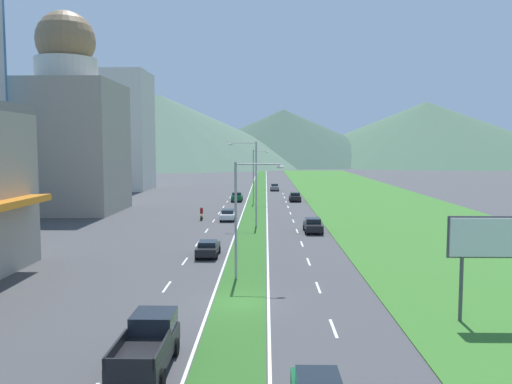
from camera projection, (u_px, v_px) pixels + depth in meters
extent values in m
plane|color=#424244|center=(240.00, 303.00, 31.29)|extent=(600.00, 600.00, 0.00)
cube|color=#2D6023|center=(257.00, 201.00, 91.06)|extent=(3.20, 240.00, 0.06)
cube|color=#387028|center=(375.00, 201.00, 90.67)|extent=(24.00, 240.00, 0.06)
cube|color=silver|center=(138.00, 327.00, 27.15)|extent=(0.16, 2.80, 0.01)
cube|color=silver|center=(167.00, 287.00, 34.99)|extent=(0.16, 2.80, 0.01)
cube|color=silver|center=(185.00, 261.00, 42.83)|extent=(0.16, 2.80, 0.01)
cube|color=silver|center=(197.00, 244.00, 50.67)|extent=(0.16, 2.80, 0.01)
cube|color=silver|center=(207.00, 231.00, 58.51)|extent=(0.16, 2.80, 0.01)
cube|color=silver|center=(214.00, 221.00, 66.35)|extent=(0.16, 2.80, 0.01)
cube|color=silver|center=(219.00, 213.00, 74.19)|extent=(0.16, 2.80, 0.01)
cube|color=silver|center=(224.00, 207.00, 82.04)|extent=(0.16, 2.80, 0.01)
cube|color=silver|center=(227.00, 202.00, 89.88)|extent=(0.16, 2.80, 0.01)
cube|color=silver|center=(230.00, 197.00, 97.72)|extent=(0.16, 2.80, 0.01)
cube|color=silver|center=(233.00, 194.00, 105.56)|extent=(0.16, 2.80, 0.01)
cube|color=silver|center=(333.00, 328.00, 26.96)|extent=(0.16, 2.80, 0.01)
cube|color=silver|center=(318.00, 287.00, 34.80)|extent=(0.16, 2.80, 0.01)
cube|color=silver|center=(309.00, 262.00, 42.64)|extent=(0.16, 2.80, 0.01)
cube|color=silver|center=(302.00, 244.00, 50.48)|extent=(0.16, 2.80, 0.01)
cube|color=silver|center=(297.00, 231.00, 58.32)|extent=(0.16, 2.80, 0.01)
cube|color=silver|center=(293.00, 221.00, 66.16)|extent=(0.16, 2.80, 0.01)
cube|color=silver|center=(290.00, 213.00, 74.00)|extent=(0.16, 2.80, 0.01)
cube|color=silver|center=(288.00, 207.00, 81.84)|extent=(0.16, 2.80, 0.01)
cube|color=silver|center=(286.00, 202.00, 89.69)|extent=(0.16, 2.80, 0.01)
cube|color=silver|center=(284.00, 197.00, 97.53)|extent=(0.16, 2.80, 0.01)
cube|color=silver|center=(283.00, 194.00, 105.37)|extent=(0.16, 2.80, 0.01)
cube|color=silver|center=(247.00, 201.00, 91.09)|extent=(0.16, 240.00, 0.01)
cube|color=silver|center=(267.00, 201.00, 91.03)|extent=(0.16, 240.00, 0.01)
cube|color=#9E9384|center=(69.00, 148.00, 75.23)|extent=(14.38, 14.38, 18.69)
cylinder|color=beige|center=(67.00, 70.00, 74.28)|extent=(8.75, 8.75, 3.33)
sphere|color=olive|center=(66.00, 41.00, 73.93)|extent=(8.33, 8.33, 8.33)
cube|color=beige|center=(120.00, 131.00, 114.65)|extent=(13.03, 13.03, 25.87)
cone|color=#516B56|center=(160.00, 130.00, 266.43)|extent=(165.76, 165.76, 36.26)
cone|color=#3D5647|center=(283.00, 137.00, 286.71)|extent=(137.47, 137.47, 30.27)
cone|color=#47664C|center=(426.00, 133.00, 291.96)|extent=(176.75, 176.75, 34.85)
cylinder|color=#99999E|center=(236.00, 221.00, 36.56)|extent=(0.18, 0.18, 8.36)
cylinder|color=#99999E|center=(258.00, 164.00, 36.09)|extent=(3.14, 0.28, 0.10)
ellipsoid|color=silver|center=(281.00, 167.00, 35.99)|extent=(0.56, 0.28, 0.20)
cylinder|color=#99999E|center=(256.00, 184.00, 61.11)|extent=(0.18, 0.18, 10.05)
cylinder|color=#99999E|center=(243.00, 143.00, 60.73)|extent=(3.01, 0.12, 0.10)
ellipsoid|color=silver|center=(231.00, 145.00, 60.79)|extent=(0.56, 0.28, 0.20)
cylinder|color=#99999E|center=(253.00, 177.00, 85.82)|extent=(0.18, 0.18, 8.97)
cylinder|color=#99999E|center=(260.00, 151.00, 85.49)|extent=(2.26, 0.23, 0.10)
ellipsoid|color=silver|center=(267.00, 152.00, 85.55)|extent=(0.56, 0.28, 0.20)
cylinder|color=#4C4C51|center=(461.00, 289.00, 27.79)|extent=(0.20, 0.20, 3.61)
cube|color=silver|center=(495.00, 237.00, 27.42)|extent=(4.77, 0.16, 2.05)
cube|color=#4C4C51|center=(494.00, 237.00, 27.54)|extent=(4.97, 0.08, 2.25)
cube|color=black|center=(295.00, 198.00, 90.35)|extent=(1.86, 4.19, 0.67)
cube|color=black|center=(295.00, 194.00, 90.47)|extent=(1.60, 1.84, 0.53)
cylinder|color=black|center=(301.00, 200.00, 89.07)|extent=(0.22, 0.64, 0.64)
cylinder|color=black|center=(290.00, 200.00, 89.10)|extent=(0.22, 0.64, 0.64)
cylinder|color=black|center=(300.00, 199.00, 91.66)|extent=(0.22, 0.64, 0.64)
cylinder|color=black|center=(290.00, 199.00, 91.69)|extent=(0.22, 0.64, 0.64)
cube|color=silver|center=(228.00, 215.00, 67.07)|extent=(1.78, 4.71, 0.60)
cube|color=black|center=(228.00, 211.00, 66.84)|extent=(1.53, 2.07, 0.46)
cylinder|color=black|center=(223.00, 216.00, 68.57)|extent=(0.22, 0.64, 0.64)
cylinder|color=black|center=(235.00, 216.00, 68.54)|extent=(0.22, 0.64, 0.64)
cylinder|color=black|center=(221.00, 219.00, 65.66)|extent=(0.22, 0.64, 0.64)
cylinder|color=black|center=(234.00, 219.00, 65.63)|extent=(0.22, 0.64, 0.64)
cube|color=black|center=(208.00, 249.00, 44.81)|extent=(1.76, 4.22, 0.63)
cube|color=black|center=(208.00, 243.00, 44.60)|extent=(1.51, 1.86, 0.40)
cylinder|color=black|center=(200.00, 249.00, 46.16)|extent=(0.22, 0.64, 0.64)
cylinder|color=black|center=(219.00, 250.00, 46.13)|extent=(0.22, 0.64, 0.64)
cylinder|color=black|center=(196.00, 256.00, 43.55)|extent=(0.22, 0.64, 0.64)
cylinder|color=black|center=(216.00, 256.00, 43.52)|extent=(0.22, 0.64, 0.64)
cube|color=slate|center=(275.00, 188.00, 112.83)|extent=(1.71, 4.39, 0.70)
cube|color=black|center=(275.00, 185.00, 112.95)|extent=(1.47, 1.93, 0.44)
cylinder|color=black|center=(279.00, 190.00, 111.49)|extent=(0.22, 0.64, 0.64)
cylinder|color=black|center=(271.00, 190.00, 111.52)|extent=(0.22, 0.64, 0.64)
cylinder|color=black|center=(278.00, 189.00, 114.20)|extent=(0.22, 0.64, 0.64)
cylinder|color=black|center=(271.00, 189.00, 114.23)|extent=(0.22, 0.64, 0.64)
cube|color=black|center=(313.00, 226.00, 57.36)|extent=(1.86, 4.44, 0.70)
cube|color=black|center=(313.00, 221.00, 57.48)|extent=(1.60, 1.95, 0.54)
cylinder|color=black|center=(322.00, 232.00, 56.00)|extent=(0.22, 0.64, 0.64)
cylinder|color=black|center=(306.00, 231.00, 56.03)|extent=(0.22, 0.64, 0.64)
cylinder|color=black|center=(320.00, 228.00, 58.74)|extent=(0.22, 0.64, 0.64)
cylinder|color=black|center=(304.00, 228.00, 58.78)|extent=(0.22, 0.64, 0.64)
cube|color=#0C5128|center=(237.00, 197.00, 90.47)|extent=(1.75, 4.55, 0.78)
cube|color=black|center=(237.00, 194.00, 90.24)|extent=(1.50, 2.00, 0.50)
cylinder|color=black|center=(233.00, 199.00, 91.93)|extent=(0.22, 0.64, 0.64)
cylinder|color=black|center=(242.00, 199.00, 91.90)|extent=(0.22, 0.64, 0.64)
cylinder|color=black|center=(232.00, 200.00, 89.12)|extent=(0.22, 0.64, 0.64)
cylinder|color=black|center=(241.00, 200.00, 89.09)|extent=(0.22, 0.64, 0.64)
cube|color=black|center=(319.00, 384.00, 17.69)|extent=(1.50, 1.86, 0.54)
cube|color=black|center=(146.00, 352.00, 21.78)|extent=(2.00, 5.40, 0.80)
cube|color=black|center=(154.00, 321.00, 23.31)|extent=(1.84, 2.00, 0.80)
cube|color=black|center=(116.00, 348.00, 20.65)|extent=(0.10, 3.20, 0.44)
cube|color=black|center=(163.00, 348.00, 20.61)|extent=(0.10, 3.20, 0.44)
cube|color=black|center=(129.00, 364.00, 19.09)|extent=(1.84, 0.10, 0.44)
cylinder|color=black|center=(133.00, 347.00, 23.45)|extent=(0.26, 0.80, 0.80)
cylinder|color=black|center=(176.00, 347.00, 23.41)|extent=(0.26, 0.80, 0.80)
cylinder|color=black|center=(112.00, 378.00, 20.22)|extent=(0.26, 0.80, 0.80)
cylinder|color=black|center=(161.00, 379.00, 20.18)|extent=(0.26, 0.80, 0.80)
cylinder|color=black|center=(202.00, 217.00, 67.88)|extent=(0.10, 0.60, 0.60)
cylinder|color=black|center=(201.00, 218.00, 66.48)|extent=(0.12, 0.60, 0.60)
cube|color=yellow|center=(202.00, 216.00, 67.17)|extent=(0.20, 1.12, 0.25)
ellipsoid|color=yellow|center=(202.00, 213.00, 67.33)|extent=(0.24, 0.44, 0.24)
cube|color=maroon|center=(201.00, 211.00, 67.00)|extent=(0.36, 0.28, 0.70)
sphere|color=silver|center=(202.00, 207.00, 67.01)|extent=(0.26, 0.26, 0.26)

